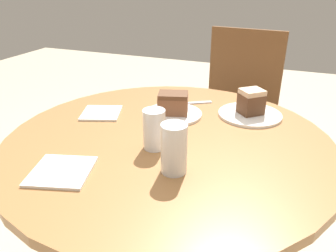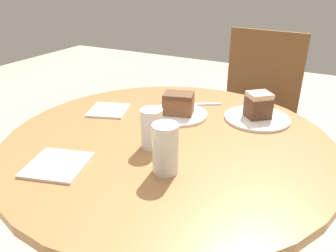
{
  "view_description": "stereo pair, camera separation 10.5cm",
  "coord_description": "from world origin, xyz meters",
  "px_view_note": "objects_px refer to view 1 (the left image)",
  "views": [
    {
      "loc": [
        0.35,
        -0.89,
        1.26
      ],
      "look_at": [
        0.0,
        0.0,
        0.81
      ],
      "focal_mm": 35.0,
      "sensor_mm": 36.0,
      "label": 1
    },
    {
      "loc": [
        0.44,
        -0.85,
        1.26
      ],
      "look_at": [
        0.0,
        0.0,
        0.81
      ],
      "focal_mm": 35.0,
      "sensor_mm": 36.0,
      "label": 2
    }
  ],
  "objects_px": {
    "cake_slice_near": "(173,103)",
    "cake_slice_far": "(251,102)",
    "chair": "(235,117)",
    "glass_water": "(154,132)",
    "plate_far": "(250,114)",
    "plate_near": "(173,114)",
    "glass_lemonade": "(174,151)"
  },
  "relations": [
    {
      "from": "chair",
      "to": "plate_near",
      "type": "xyz_separation_m",
      "value": [
        -0.13,
        -0.69,
        0.27
      ]
    },
    {
      "from": "chair",
      "to": "cake_slice_far",
      "type": "xyz_separation_m",
      "value": [
        0.14,
        -0.59,
        0.33
      ]
    },
    {
      "from": "plate_near",
      "to": "cake_slice_far",
      "type": "height_order",
      "value": "cake_slice_far"
    },
    {
      "from": "chair",
      "to": "plate_far",
      "type": "height_order",
      "value": "chair"
    },
    {
      "from": "glass_water",
      "to": "cake_slice_far",
      "type": "bearing_deg",
      "value": 56.67
    },
    {
      "from": "plate_near",
      "to": "plate_far",
      "type": "height_order",
      "value": "same"
    },
    {
      "from": "chair",
      "to": "glass_water",
      "type": "distance_m",
      "value": 1.01
    },
    {
      "from": "glass_lemonade",
      "to": "glass_water",
      "type": "height_order",
      "value": "glass_lemonade"
    },
    {
      "from": "chair",
      "to": "glass_water",
      "type": "xyz_separation_m",
      "value": [
        -0.09,
        -0.95,
        0.32
      ]
    },
    {
      "from": "plate_far",
      "to": "plate_near",
      "type": "bearing_deg",
      "value": -159.75
    },
    {
      "from": "plate_far",
      "to": "glass_water",
      "type": "height_order",
      "value": "glass_water"
    },
    {
      "from": "chair",
      "to": "plate_far",
      "type": "bearing_deg",
      "value": -70.85
    },
    {
      "from": "chair",
      "to": "cake_slice_far",
      "type": "bearing_deg",
      "value": -70.85
    },
    {
      "from": "glass_lemonade",
      "to": "plate_far",
      "type": "bearing_deg",
      "value": 73.77
    },
    {
      "from": "chair",
      "to": "glass_water",
      "type": "height_order",
      "value": "chair"
    },
    {
      "from": "chair",
      "to": "glass_water",
      "type": "relative_size",
      "value": 7.91
    },
    {
      "from": "cake_slice_near",
      "to": "glass_water",
      "type": "relative_size",
      "value": 1.03
    },
    {
      "from": "plate_near",
      "to": "cake_slice_near",
      "type": "distance_m",
      "value": 0.04
    },
    {
      "from": "chair",
      "to": "plate_far",
      "type": "xyz_separation_m",
      "value": [
        0.14,
        -0.59,
        0.27
      ]
    },
    {
      "from": "chair",
      "to": "glass_lemonade",
      "type": "height_order",
      "value": "chair"
    },
    {
      "from": "cake_slice_near",
      "to": "cake_slice_far",
      "type": "bearing_deg",
      "value": 20.25
    },
    {
      "from": "chair",
      "to": "cake_slice_far",
      "type": "relative_size",
      "value": 9.11
    },
    {
      "from": "plate_near",
      "to": "glass_lemonade",
      "type": "distance_m",
      "value": 0.39
    },
    {
      "from": "cake_slice_near",
      "to": "glass_water",
      "type": "height_order",
      "value": "glass_water"
    },
    {
      "from": "chair",
      "to": "cake_slice_near",
      "type": "xyz_separation_m",
      "value": [
        -0.13,
        -0.69,
        0.32
      ]
    },
    {
      "from": "plate_near",
      "to": "cake_slice_near",
      "type": "relative_size",
      "value": 1.7
    },
    {
      "from": "cake_slice_far",
      "to": "glass_water",
      "type": "bearing_deg",
      "value": -123.33
    },
    {
      "from": "plate_far",
      "to": "cake_slice_near",
      "type": "height_order",
      "value": "cake_slice_near"
    },
    {
      "from": "cake_slice_near",
      "to": "plate_near",
      "type": "bearing_deg",
      "value": 0.0
    },
    {
      "from": "plate_near",
      "to": "glass_lemonade",
      "type": "bearing_deg",
      "value": -69.19
    },
    {
      "from": "cake_slice_far",
      "to": "glass_lemonade",
      "type": "relative_size",
      "value": 0.78
    },
    {
      "from": "chair",
      "to": "plate_far",
      "type": "distance_m",
      "value": 0.67
    }
  ]
}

